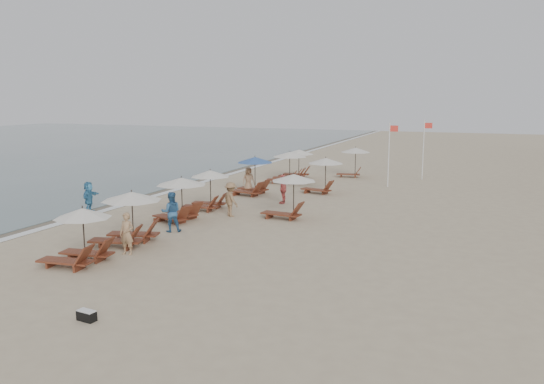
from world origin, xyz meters
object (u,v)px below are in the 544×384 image
at_px(beachgoer_far_b, 248,180).
at_px(flag_pole_near, 389,151).
at_px(lounger_station_2, 178,198).
at_px(beachgoer_far_a, 283,189).
at_px(lounger_station_1, 127,218).
at_px(duffel_bag, 87,315).
at_px(inland_station_2, 353,157).
at_px(beachgoer_near, 127,234).
at_px(lounger_station_3, 207,190).
at_px(beachgoer_mid_a, 171,212).
at_px(inland_station_0, 288,192).
at_px(lounger_station_5, 286,167).
at_px(beachgoer_mid_b, 231,199).
at_px(lounger_station_4, 251,177).
at_px(lounger_station_0, 78,238).
at_px(lounger_station_6, 296,164).
at_px(waterline_walker, 89,197).
at_px(inland_station_1, 322,171).

height_order(beachgoer_far_b, flag_pole_near, flag_pole_near).
bearing_deg(lounger_station_2, beachgoer_far_a, 62.35).
bearing_deg(lounger_station_1, beachgoer_far_a, 75.35).
bearing_deg(duffel_bag, flag_pole_near, 82.26).
relative_size(inland_station_2, duffel_bag, 4.55).
bearing_deg(beachgoer_near, lounger_station_3, 96.12).
distance_m(beachgoer_mid_a, beachgoer_far_a, 8.41).
bearing_deg(inland_station_0, lounger_station_2, -153.16).
relative_size(beachgoer_far_a, flag_pole_near, 0.39).
xyz_separation_m(lounger_station_1, lounger_station_5, (0.23, 18.02, 0.02)).
height_order(inland_station_2, beachgoer_mid_b, inland_station_2).
bearing_deg(inland_station_0, beachgoer_mid_b, -169.11).
xyz_separation_m(inland_station_0, beachgoer_near, (-3.53, -8.24, -0.53)).
distance_m(lounger_station_2, beachgoer_far_b, 8.59).
height_order(lounger_station_3, lounger_station_4, lounger_station_4).
relative_size(lounger_station_0, duffel_bag, 4.51).
bearing_deg(flag_pole_near, lounger_station_0, -108.32).
bearing_deg(beachgoer_far_a, duffel_bag, -1.16).
distance_m(lounger_station_2, beachgoer_mid_b, 2.70).
distance_m(lounger_station_5, beachgoer_mid_a, 15.50).
height_order(lounger_station_0, lounger_station_6, lounger_station_6).
distance_m(lounger_station_2, duffel_bag, 12.30).
distance_m(lounger_station_3, lounger_station_6, 12.65).
distance_m(inland_station_0, beachgoer_far_b, 7.91).
bearing_deg(lounger_station_2, beachgoer_mid_a, -66.82).
height_order(lounger_station_6, beachgoer_far_a, lounger_station_6).
bearing_deg(lounger_station_3, beachgoer_far_a, 44.06).
distance_m(lounger_station_3, lounger_station_4, 5.07).
distance_m(lounger_station_2, inland_station_2, 18.37).
distance_m(lounger_station_1, inland_station_0, 8.28).
bearing_deg(beachgoer_mid_b, duffel_bag, 134.71).
bearing_deg(lounger_station_3, waterline_walker, -152.14).
bearing_deg(inland_station_1, beachgoer_mid_b, -105.63).
bearing_deg(lounger_station_3, lounger_station_4, 86.02).
relative_size(inland_station_0, duffel_bag, 4.90).
height_order(inland_station_0, beachgoer_mid_a, inland_station_0).
xyz_separation_m(lounger_station_5, beachgoer_mid_b, (1.31, -11.57, -0.24)).
bearing_deg(lounger_station_0, lounger_station_5, 89.51).
relative_size(lounger_station_5, lounger_station_6, 1.08).
height_order(inland_station_0, beachgoer_far_a, inland_station_0).
xyz_separation_m(lounger_station_0, inland_station_2, (3.89, 25.37, 0.52)).
relative_size(inland_station_2, beachgoer_far_b, 1.55).
relative_size(inland_station_1, beachgoer_far_a, 1.60).
xyz_separation_m(lounger_station_0, beachgoer_mid_a, (0.44, 5.48, -0.06)).
relative_size(lounger_station_4, inland_station_2, 1.04).
bearing_deg(beachgoer_far_b, lounger_station_3, -134.47).
relative_size(lounger_station_6, beachgoer_near, 1.56).
relative_size(lounger_station_4, duffel_bag, 4.75).
xyz_separation_m(lounger_station_4, inland_station_1, (3.90, 2.07, 0.28)).
height_order(lounger_station_3, duffel_bag, lounger_station_3).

